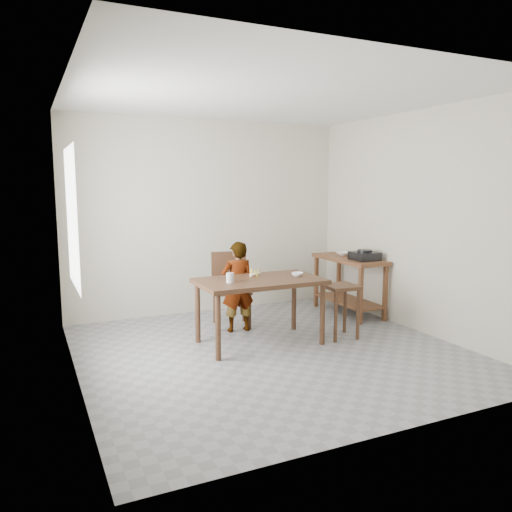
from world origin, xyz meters
name	(u,v)px	position (x,y,z in m)	size (l,w,h in m)	color
floor	(271,353)	(0.00, 0.00, -0.02)	(4.00, 4.00, 0.04)	gray
ceiling	(273,94)	(0.00, 0.00, 2.72)	(4.00, 4.00, 0.04)	white
wall_back	(208,217)	(0.00, 2.02, 1.35)	(4.00, 0.04, 2.70)	beige
wall_front	(403,251)	(0.00, -2.02, 1.35)	(4.00, 0.04, 2.70)	beige
wall_left	(69,236)	(-2.02, 0.00, 1.35)	(0.04, 4.00, 2.70)	beige
wall_right	(419,222)	(2.02, 0.00, 1.35)	(0.04, 4.00, 2.70)	beige
window_pane	(72,218)	(-1.97, 0.20, 1.50)	(0.02, 1.10, 1.30)	white
dining_table	(260,311)	(0.00, 0.30, 0.38)	(1.40, 0.80, 0.75)	#442A1A
prep_counter	(349,285)	(1.72, 1.00, 0.40)	(0.50, 1.20, 0.80)	brown
child	(238,287)	(-0.04, 0.86, 0.56)	(0.41, 0.27, 1.12)	white
dining_chair	(232,290)	(-0.02, 1.09, 0.47)	(0.45, 0.45, 0.94)	#442A1A
stool	(340,311)	(0.97, 0.11, 0.32)	(0.36, 0.36, 0.64)	#442A1A
glass_tumbler	(230,278)	(-0.38, 0.26, 0.80)	(0.08, 0.08, 0.11)	silver
small_bowl	(297,274)	(0.48, 0.28, 0.77)	(0.14, 0.14, 0.04)	white
banana	(255,274)	(0.03, 0.50, 0.78)	(0.16, 0.11, 0.06)	#E8B947
serving_bowl	(343,254)	(1.75, 1.19, 0.83)	(0.20, 0.20, 0.05)	white
gas_burner	(365,256)	(1.75, 0.71, 0.85)	(0.33, 0.33, 0.11)	black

